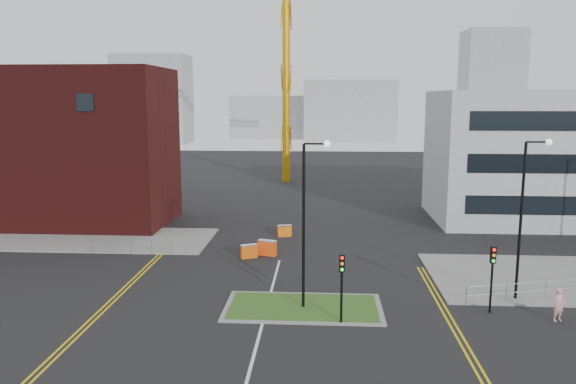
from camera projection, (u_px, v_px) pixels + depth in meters
name	position (u px, v px, depth m)	size (l,w,h in m)	color
ground	(247.00, 379.00, 22.91)	(200.00, 200.00, 0.00)	black
pavement_left	(40.00, 238.00, 45.78)	(28.00, 8.00, 0.12)	slate
island_kerb	(303.00, 307.00, 30.65)	(8.60, 4.60, 0.08)	slate
grass_island	(303.00, 307.00, 30.65)	(8.00, 4.00, 0.12)	#2B531B
brick_building	(36.00, 148.00, 50.75)	(24.20, 10.07, 14.24)	#421010
office_block	(572.00, 157.00, 51.79)	(25.00, 12.20, 12.00)	#9D9FA1
streetlamp_island	(308.00, 211.00, 29.75)	(1.46, 0.36, 9.18)	black
streetlamp_right_near	(526.00, 207.00, 30.99)	(1.46, 0.36, 9.18)	black
traffic_light_island	(342.00, 275.00, 28.13)	(0.28, 0.33, 3.65)	black
traffic_light_right	(493.00, 266.00, 29.60)	(0.28, 0.33, 3.65)	black
railing_left	(131.00, 244.00, 41.18)	(6.05, 0.05, 1.10)	gray
centre_line	(253.00, 357.00, 24.88)	(0.15, 30.00, 0.01)	silver
yellow_left_a	(119.00, 291.00, 33.30)	(0.12, 24.00, 0.01)	gold
yellow_left_b	(124.00, 292.00, 33.29)	(0.12, 24.00, 0.01)	gold
yellow_right_a	(451.00, 326.00, 28.23)	(0.12, 20.00, 0.01)	gold
yellow_right_b	(457.00, 326.00, 28.21)	(0.12, 20.00, 0.01)	gold
skyline_a	(153.00, 99.00, 141.66)	(18.00, 12.00, 22.00)	gray
skyline_b	(350.00, 111.00, 148.93)	(24.00, 12.00, 16.00)	gray
skyline_c	(491.00, 87.00, 140.87)	(14.00, 12.00, 28.00)	gray
skyline_d	(285.00, 117.00, 160.21)	(30.00, 12.00, 12.00)	gray
pedestrian	(559.00, 305.00, 28.76)	(0.64, 0.42, 1.76)	#F2A29C
barrier_left	(267.00, 247.00, 40.86)	(1.43, 0.86, 1.14)	#FF4E0E
barrier_mid	(249.00, 251.00, 40.20)	(1.24, 0.84, 1.00)	#DA550C
barrier_right	(284.00, 230.00, 46.45)	(1.21, 0.69, 0.97)	orange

